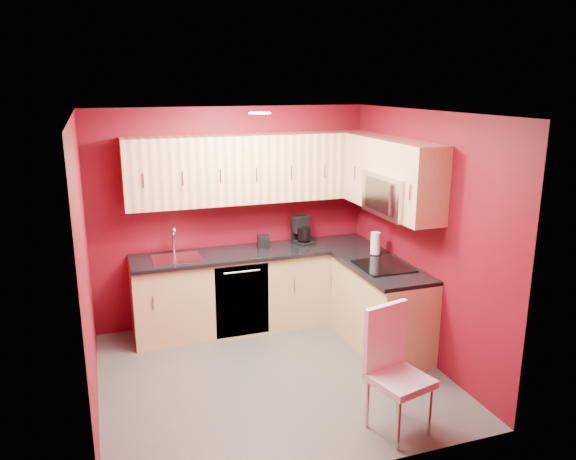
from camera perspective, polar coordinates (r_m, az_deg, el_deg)
floor at (r=5.62m, az=-1.66°, el=-14.55°), size 3.20×3.20×0.00m
ceiling at (r=4.91m, az=-1.89°, el=11.80°), size 3.20×3.20×0.00m
wall_back at (r=6.53m, az=-5.70°, el=1.37°), size 3.20×0.00×3.20m
wall_front at (r=3.81m, az=5.05°, el=-8.54°), size 3.20×0.00×3.20m
wall_left at (r=4.92m, az=-19.89°, el=-3.93°), size 0.00×3.00×3.00m
wall_right at (r=5.79m, az=13.53°, el=-0.71°), size 0.00×3.00×3.00m
base_cabinets_back at (r=6.54m, az=-3.18°, el=-6.03°), size 2.80×0.60×0.87m
base_cabinets_right at (r=6.11m, az=9.41°, el=-7.76°), size 0.60×1.30×0.87m
countertop_back at (r=6.38m, az=-3.20°, el=-2.25°), size 2.80×0.63×0.04m
countertop_right at (r=5.93m, az=9.53°, el=-3.76°), size 0.63×1.27×0.04m
upper_cabinets_back at (r=6.30m, az=-3.68°, el=6.26°), size 2.80×0.35×0.75m
upper_cabinets_right at (r=5.94m, az=10.19°, el=6.15°), size 0.35×1.55×0.75m
microwave at (r=5.76m, az=10.98°, el=3.54°), size 0.42×0.76×0.42m
cooktop at (r=5.89m, az=9.66°, el=-3.64°), size 0.50×0.55×0.01m
sink at (r=6.21m, az=-11.28°, el=-2.48°), size 0.52×0.42×0.35m
dishwasher_front at (r=6.22m, az=-4.67°, el=-7.19°), size 0.60×0.02×0.82m
downlight at (r=5.20m, az=-2.88°, el=11.79°), size 0.20×0.20×0.01m
coffee_maker at (r=6.58m, az=1.63°, el=-0.05°), size 0.27×0.31×0.33m
napkin_holder at (r=6.47m, az=-2.51°, el=-1.15°), size 0.15×0.15×0.14m
paper_towel at (r=6.26m, az=8.88°, el=-1.36°), size 0.18×0.18×0.25m
dining_chair at (r=4.67m, az=11.34°, el=-14.09°), size 0.51×0.53×1.04m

